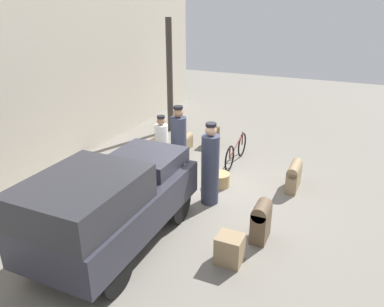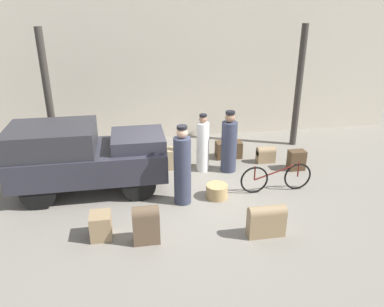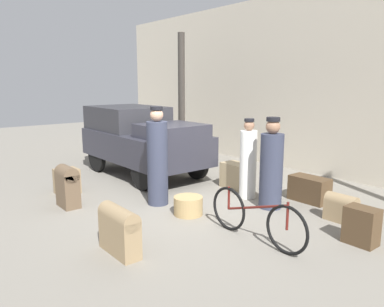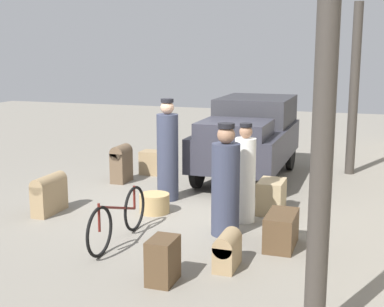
{
  "view_description": "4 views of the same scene",
  "coord_description": "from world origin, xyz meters",
  "px_view_note": "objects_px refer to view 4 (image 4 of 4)",
  "views": [
    {
      "loc": [
        -6.94,
        -3.02,
        4.2
      ],
      "look_at": [
        0.2,
        0.2,
        0.95
      ],
      "focal_mm": 35.0,
      "sensor_mm": 36.0,
      "label": 1
    },
    {
      "loc": [
        -1.22,
        -7.81,
        4.33
      ],
      "look_at": [
        0.2,
        0.2,
        0.95
      ],
      "focal_mm": 35.0,
      "sensor_mm": 36.0,
      "label": 2
    },
    {
      "loc": [
        5.56,
        -4.17,
        2.28
      ],
      "look_at": [
        0.2,
        0.2,
        0.95
      ],
      "focal_mm": 35.0,
      "sensor_mm": 36.0,
      "label": 3
    },
    {
      "loc": [
        8.68,
        3.07,
        2.71
      ],
      "look_at": [
        0.2,
        0.2,
        0.95
      ],
      "focal_mm": 50.0,
      "sensor_mm": 36.0,
      "label": 4
    }
  ],
  "objects_px": {
    "trunk_barrel_dark": "(49,193)",
    "suitcase_black_upright": "(271,196)",
    "trunk_wicker_pale": "(163,260)",
    "conductor_in_dark_uniform": "(245,177)",
    "truck": "(249,134)",
    "trunk_large_brown": "(227,250)",
    "porter_standing_middle": "(168,154)",
    "porter_carrying_trunk": "(226,185)",
    "wicker_basket": "(154,203)",
    "suitcase_small_leather": "(152,162)",
    "trunk_umber_medium": "(121,162)",
    "bicycle": "(118,219)",
    "suitcase_tan_flat": "(281,230)"
  },
  "relations": [
    {
      "from": "bicycle",
      "to": "porter_standing_middle",
      "type": "relative_size",
      "value": 0.97
    },
    {
      "from": "trunk_large_brown",
      "to": "trunk_wicker_pale",
      "type": "xyz_separation_m",
      "value": [
        0.65,
        -0.61,
        0.03
      ]
    },
    {
      "from": "trunk_large_brown",
      "to": "trunk_umber_medium",
      "type": "bearing_deg",
      "value": -138.08
    },
    {
      "from": "trunk_wicker_pale",
      "to": "suitcase_black_upright",
      "type": "height_order",
      "value": "suitcase_black_upright"
    },
    {
      "from": "bicycle",
      "to": "trunk_barrel_dark",
      "type": "bearing_deg",
      "value": -117.28
    },
    {
      "from": "truck",
      "to": "trunk_wicker_pale",
      "type": "bearing_deg",
      "value": 2.32
    },
    {
      "from": "porter_standing_middle",
      "to": "suitcase_small_leather",
      "type": "relative_size",
      "value": 3.59
    },
    {
      "from": "suitcase_small_leather",
      "to": "truck",
      "type": "bearing_deg",
      "value": 101.73
    },
    {
      "from": "porter_standing_middle",
      "to": "trunk_large_brown",
      "type": "xyz_separation_m",
      "value": [
        2.67,
        1.84,
        -0.6
      ]
    },
    {
      "from": "bicycle",
      "to": "suitcase_small_leather",
      "type": "bearing_deg",
      "value": -163.38
    },
    {
      "from": "conductor_in_dark_uniform",
      "to": "suitcase_small_leather",
      "type": "xyz_separation_m",
      "value": [
        -2.56,
        -2.69,
        -0.47
      ]
    },
    {
      "from": "porter_standing_middle",
      "to": "trunk_wicker_pale",
      "type": "relative_size",
      "value": 3.4
    },
    {
      "from": "truck",
      "to": "wicker_basket",
      "type": "relative_size",
      "value": 7.01
    },
    {
      "from": "conductor_in_dark_uniform",
      "to": "porter_standing_middle",
      "type": "relative_size",
      "value": 0.86
    },
    {
      "from": "trunk_barrel_dark",
      "to": "suitcase_small_leather",
      "type": "height_order",
      "value": "trunk_barrel_dark"
    },
    {
      "from": "trunk_umber_medium",
      "to": "trunk_barrel_dark",
      "type": "bearing_deg",
      "value": -4.77
    },
    {
      "from": "trunk_barrel_dark",
      "to": "suitcase_black_upright",
      "type": "distance_m",
      "value": 3.72
    },
    {
      "from": "suitcase_tan_flat",
      "to": "trunk_large_brown",
      "type": "relative_size",
      "value": 1.46
    },
    {
      "from": "truck",
      "to": "conductor_in_dark_uniform",
      "type": "distance_m",
      "value": 3.06
    },
    {
      "from": "conductor_in_dark_uniform",
      "to": "trunk_large_brown",
      "type": "height_order",
      "value": "conductor_in_dark_uniform"
    },
    {
      "from": "porter_carrying_trunk",
      "to": "suitcase_tan_flat",
      "type": "height_order",
      "value": "porter_carrying_trunk"
    },
    {
      "from": "bicycle",
      "to": "suitcase_black_upright",
      "type": "bearing_deg",
      "value": 139.8
    },
    {
      "from": "suitcase_black_upright",
      "to": "truck",
      "type": "bearing_deg",
      "value": -158.68
    },
    {
      "from": "bicycle",
      "to": "porter_carrying_trunk",
      "type": "height_order",
      "value": "porter_carrying_trunk"
    },
    {
      "from": "truck",
      "to": "bicycle",
      "type": "bearing_deg",
      "value": -10.86
    },
    {
      "from": "trunk_umber_medium",
      "to": "porter_carrying_trunk",
      "type": "bearing_deg",
      "value": 50.18
    },
    {
      "from": "trunk_wicker_pale",
      "to": "conductor_in_dark_uniform",
      "type": "bearing_deg",
      "value": 171.29
    },
    {
      "from": "trunk_wicker_pale",
      "to": "suitcase_black_upright",
      "type": "xyz_separation_m",
      "value": [
        -3.14,
        0.7,
        0.0
      ]
    },
    {
      "from": "porter_carrying_trunk",
      "to": "suitcase_tan_flat",
      "type": "bearing_deg",
      "value": 74.29
    },
    {
      "from": "porter_standing_middle",
      "to": "porter_carrying_trunk",
      "type": "bearing_deg",
      "value": 45.11
    },
    {
      "from": "suitcase_small_leather",
      "to": "suitcase_tan_flat",
      "type": "bearing_deg",
      "value": 44.46
    },
    {
      "from": "conductor_in_dark_uniform",
      "to": "trunk_barrel_dark",
      "type": "distance_m",
      "value": 3.27
    },
    {
      "from": "bicycle",
      "to": "trunk_wicker_pale",
      "type": "bearing_deg",
      "value": 46.74
    },
    {
      "from": "porter_carrying_trunk",
      "to": "trunk_wicker_pale",
      "type": "relative_size",
      "value": 3.08
    },
    {
      "from": "trunk_umber_medium",
      "to": "trunk_wicker_pale",
      "type": "relative_size",
      "value": 1.43
    },
    {
      "from": "bicycle",
      "to": "porter_carrying_trunk",
      "type": "bearing_deg",
      "value": 121.4
    },
    {
      "from": "conductor_in_dark_uniform",
      "to": "suitcase_black_upright",
      "type": "height_order",
      "value": "conductor_in_dark_uniform"
    },
    {
      "from": "wicker_basket",
      "to": "trunk_umber_medium",
      "type": "height_order",
      "value": "trunk_umber_medium"
    },
    {
      "from": "truck",
      "to": "suitcase_small_leather",
      "type": "height_order",
      "value": "truck"
    },
    {
      "from": "trunk_barrel_dark",
      "to": "trunk_wicker_pale",
      "type": "xyz_separation_m",
      "value": [
        1.91,
        2.8,
        -0.08
      ]
    },
    {
      "from": "truck",
      "to": "trunk_barrel_dark",
      "type": "relative_size",
      "value": 4.81
    },
    {
      "from": "porter_standing_middle",
      "to": "trunk_barrel_dark",
      "type": "height_order",
      "value": "porter_standing_middle"
    },
    {
      "from": "wicker_basket",
      "to": "trunk_barrel_dark",
      "type": "relative_size",
      "value": 0.69
    },
    {
      "from": "porter_standing_middle",
      "to": "suitcase_black_upright",
      "type": "bearing_deg",
      "value": 84.79
    },
    {
      "from": "porter_standing_middle",
      "to": "trunk_wicker_pale",
      "type": "distance_m",
      "value": 3.58
    },
    {
      "from": "wicker_basket",
      "to": "suitcase_black_upright",
      "type": "distance_m",
      "value": 1.97
    },
    {
      "from": "truck",
      "to": "bicycle",
      "type": "distance_m",
      "value": 4.61
    },
    {
      "from": "conductor_in_dark_uniform",
      "to": "trunk_wicker_pale",
      "type": "bearing_deg",
      "value": -8.71
    },
    {
      "from": "porter_carrying_trunk",
      "to": "wicker_basket",
      "type": "bearing_deg",
      "value": -115.0
    },
    {
      "from": "suitcase_small_leather",
      "to": "trunk_large_brown",
      "type": "bearing_deg",
      "value": 33.22
    }
  ]
}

